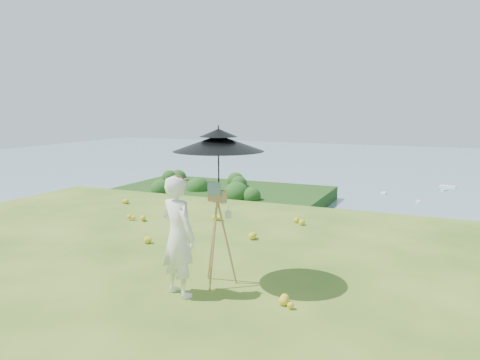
% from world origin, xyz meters
% --- Properties ---
extents(ground, '(14.00, 14.00, 0.00)m').
position_xyz_m(ground, '(0.00, 0.00, 0.00)').
color(ground, '#35601B').
rests_on(ground, ground).
extents(shoreline_tier, '(170.00, 28.00, 8.00)m').
position_xyz_m(shoreline_tier, '(0.00, 75.00, -36.00)').
color(shoreline_tier, '#696054').
rests_on(shoreline_tier, bay_water).
extents(bay_water, '(700.00, 700.00, 0.00)m').
position_xyz_m(bay_water, '(0.00, 240.00, -34.00)').
color(bay_water, slate).
rests_on(bay_water, ground).
extents(peninsula, '(90.00, 60.00, 12.00)m').
position_xyz_m(peninsula, '(-75.00, 155.00, -29.00)').
color(peninsula, '#183C10').
rests_on(peninsula, bay_water).
extents(slope_trees, '(110.00, 50.00, 6.00)m').
position_xyz_m(slope_trees, '(0.00, 35.00, -15.00)').
color(slope_trees, '#214E17').
rests_on(slope_trees, forest_slope).
extents(harbor_town, '(110.00, 22.00, 5.00)m').
position_xyz_m(harbor_town, '(0.00, 75.00, -29.50)').
color(harbor_town, silver).
rests_on(harbor_town, shoreline_tier).
extents(moored_boats, '(140.00, 140.00, 0.70)m').
position_xyz_m(moored_boats, '(-12.50, 161.00, -33.65)').
color(moored_boats, white).
rests_on(moored_boats, bay_water).
extents(wildflowers, '(10.00, 10.50, 0.12)m').
position_xyz_m(wildflowers, '(0.00, 0.25, 0.06)').
color(wildflowers, gold).
rests_on(wildflowers, ground).
extents(painter, '(0.67, 0.56, 1.57)m').
position_xyz_m(painter, '(0.26, 1.00, 0.78)').
color(painter, white).
rests_on(painter, ground).
extents(field_easel, '(0.68, 0.68, 1.43)m').
position_xyz_m(field_easel, '(0.55, 1.54, 0.72)').
color(field_easel, '#8E5C3B').
rests_on(field_easel, ground).
extents(sun_umbrella, '(1.54, 1.54, 1.00)m').
position_xyz_m(sun_umbrella, '(0.56, 1.57, 1.68)').
color(sun_umbrella, black).
rests_on(sun_umbrella, field_easel).
extents(painter_cap, '(0.26, 0.29, 0.10)m').
position_xyz_m(painter_cap, '(0.26, 1.00, 1.52)').
color(painter_cap, '#CA6F70').
rests_on(painter_cap, painter).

